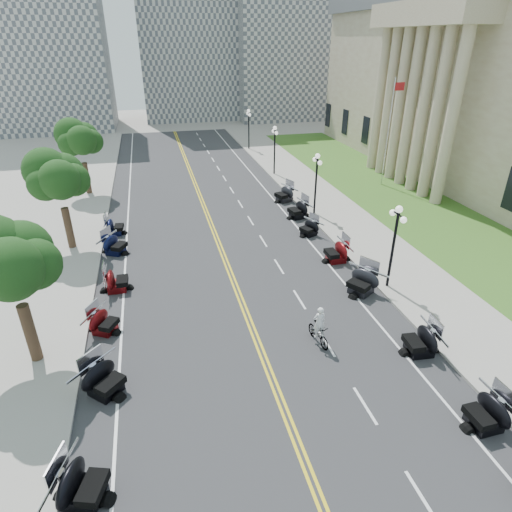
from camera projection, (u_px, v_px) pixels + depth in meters
ground at (262, 354)px, 19.82m from camera, size 160.00×160.00×0.00m
road at (224, 258)px, 28.47m from camera, size 16.00×90.00×0.01m
centerline_yellow_a at (223, 258)px, 28.44m from camera, size 0.12×90.00×0.00m
centerline_yellow_b at (226, 258)px, 28.49m from camera, size 0.12×90.00×0.00m
edge_line_north at (315, 248)px, 29.83m from camera, size 0.12×90.00×0.00m
edge_line_south at (125, 269)px, 27.10m from camera, size 0.12×90.00×0.00m
lane_dash_4 at (423, 499)px, 13.58m from camera, size 0.12×2.00×0.00m
lane_dash_5 at (365, 405)px, 17.04m from camera, size 0.12×2.00×0.00m
lane_dash_6 at (327, 343)px, 20.50m from camera, size 0.12×2.00×0.00m
lane_dash_7 at (299, 299)px, 23.96m from camera, size 0.12×2.00×0.00m
lane_dash_8 at (279, 266)px, 27.42m from camera, size 0.12×2.00×0.00m
lane_dash_9 at (263, 241)px, 30.88m from camera, size 0.12×2.00×0.00m
lane_dash_10 at (251, 221)px, 34.34m from camera, size 0.12×2.00×0.00m
lane_dash_11 at (240, 204)px, 37.80m from camera, size 0.12×2.00×0.00m
lane_dash_12 at (232, 190)px, 41.26m from camera, size 0.12×2.00×0.00m
lane_dash_13 at (224, 178)px, 44.72m from camera, size 0.12×2.00×0.00m
lane_dash_14 at (218, 168)px, 48.19m from camera, size 0.12×2.00×0.00m
lane_dash_15 at (213, 160)px, 51.65m from camera, size 0.12×2.00×0.00m
lane_dash_16 at (208, 152)px, 55.11m from camera, size 0.12×2.00×0.00m
lane_dash_17 at (204, 145)px, 58.57m from camera, size 0.12×2.00×0.00m
lane_dash_18 at (200, 139)px, 62.03m from camera, size 0.12×2.00×0.00m
lane_dash_19 at (197, 134)px, 65.49m from camera, size 0.12×2.00×0.00m
sidewalk_north at (369, 241)px, 30.68m from camera, size 5.00×90.00×0.15m
sidewalk_south at (56, 276)px, 26.20m from camera, size 5.00×90.00×0.15m
lawn at (398, 198)px, 39.10m from camera, size 9.00×60.00×0.10m
distant_block_a at (42, 39)px, 63.73m from camera, size 18.00×14.00×26.00m
distant_block_b at (185, 26)px, 72.70m from camera, size 16.00×12.00×30.00m
distant_block_c at (290, 52)px, 75.76m from camera, size 20.00×14.00×22.00m
street_lamp_2 at (393, 248)px, 23.94m from camera, size 0.50×1.20×4.90m
street_lamp_3 at (316, 185)px, 34.32m from camera, size 0.50×1.20×4.90m
street_lamp_4 at (275, 151)px, 44.70m from camera, size 0.50×1.20×4.90m
street_lamp_5 at (249, 130)px, 55.08m from camera, size 0.50×1.20×4.90m
flagpole at (388, 134)px, 40.42m from camera, size 1.10×0.20×10.00m
tree_2 at (11, 269)px, 17.27m from camera, size 4.80×4.80×9.20m
tree_3 at (59, 183)px, 27.65m from camera, size 4.80×4.80×9.20m
tree_4 at (81, 143)px, 38.03m from camera, size 4.80×4.80×9.20m
motorcycle_n_4 at (487, 412)px, 15.83m from camera, size 2.11×2.11×1.43m
motorcycle_n_5 at (421, 340)px, 19.61m from camera, size 2.26×2.26×1.46m
motorcycle_n_6 at (362, 281)px, 24.27m from camera, size 3.09×3.09×1.57m
motorcycle_n_7 at (336, 251)px, 27.79m from camera, size 2.15×2.15×1.48m
motorcycle_n_8 at (309, 227)px, 31.55m from camera, size 2.39×2.39×1.26m
motorcycle_n_9 at (298, 209)px, 34.60m from camera, size 2.56×2.56×1.53m
motorcycle_n_10 at (284, 193)px, 38.12m from camera, size 2.75×2.75×1.51m
motorcycle_s_4 at (81, 484)px, 13.23m from camera, size 2.74×2.74×1.52m
motorcycle_s_5 at (104, 378)px, 17.35m from camera, size 3.03×3.03×1.50m
motorcycle_s_6 at (104, 321)px, 21.04m from camera, size 2.51×2.51×1.29m
motorcycle_s_7 at (116, 279)px, 24.56m from camera, size 2.04×2.04×1.42m
motorcycle_s_8 at (115, 244)px, 28.81m from camera, size 2.80×2.80×1.44m
motorcycle_s_9 at (114, 226)px, 31.66m from camera, size 2.10×2.10×1.36m
bicycle at (318, 334)px, 20.33m from camera, size 0.80×1.85×1.08m
cyclist_rider at (320, 310)px, 19.71m from camera, size 0.61×0.40×1.67m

